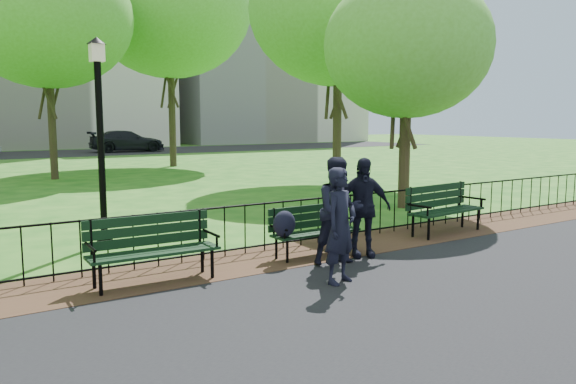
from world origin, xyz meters
TOP-DOWN VIEW (x-y plane):
  - ground at (0.00, 0.00)m, footprint 120.00×120.00m
  - asphalt_path at (0.00, -3.40)m, footprint 60.00×9.20m
  - dirt_strip at (0.00, 1.50)m, footprint 60.00×1.60m
  - far_street at (0.00, 35.00)m, footprint 70.00×9.00m
  - iron_fence at (0.00, 2.00)m, footprint 24.06×0.06m
  - apartment_east at (26.00, 48.00)m, footprint 20.00×15.00m
  - park_bench_main at (0.03, 1.22)m, footprint 1.78×0.55m
  - park_bench_left_a at (-2.57, 1.23)m, footprint 1.90×0.63m
  - park_bench_right_a at (3.76, 1.37)m, footprint 1.99×0.77m
  - lamppost at (-2.47, 4.19)m, footprint 0.35×0.35m
  - tree_near_e at (5.56, 4.33)m, footprint 4.41×4.41m
  - tree_mid_e at (7.79, 10.09)m, footprint 6.57×6.57m
  - tree_far_c at (-0.91, 17.17)m, footprint 6.55×6.55m
  - tree_far_e at (5.42, 20.53)m, footprint 8.09×8.09m
  - person_left at (-0.30, -0.32)m, footprint 0.71×0.57m
  - person_mid at (0.35, 0.54)m, footprint 0.92×0.58m
  - person_right at (1.00, 0.73)m, footprint 1.09×0.80m
  - sedan_dark at (7.35, 34.36)m, footprint 5.48×2.57m

SIDE VIEW (x-z plane):
  - ground at x=0.00m, z-range 0.00..0.00m
  - asphalt_path at x=0.00m, z-range 0.00..0.01m
  - far_street at x=0.00m, z-range 0.00..0.01m
  - dirt_strip at x=0.00m, z-range 0.01..0.02m
  - iron_fence at x=0.00m, z-range 0.00..1.00m
  - park_bench_main at x=0.03m, z-range 0.13..1.07m
  - park_bench_left_a at x=-2.57m, z-range 0.08..1.15m
  - park_bench_right_a at x=3.76m, z-range 0.08..1.18m
  - sedan_dark at x=7.35m, z-range 0.01..1.56m
  - person_left at x=-0.30m, z-range 0.01..1.70m
  - person_right at x=1.00m, z-range 0.01..1.74m
  - person_mid at x=0.35m, z-range 0.01..1.78m
  - lamppost at x=-2.47m, z-range 0.17..4.06m
  - tree_near_e at x=5.56m, z-range 1.19..7.34m
  - tree_far_c at x=-0.91m, z-range 1.78..10.91m
  - tree_mid_e at x=7.79m, z-range 1.78..10.93m
  - tree_far_e at x=5.42m, z-range 2.19..13.48m
  - apartment_east at x=26.00m, z-range 0.00..24.00m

